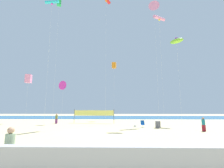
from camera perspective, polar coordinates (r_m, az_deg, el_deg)
name	(u,v)px	position (r m, az deg, el deg)	size (l,w,h in m)	color
ground_plane	(94,132)	(17.79, -6.60, -16.70)	(120.00, 120.00, 0.00)	#D1BC89
ocean_band	(108,117)	(47.87, -1.55, -11.86)	(120.00, 20.00, 0.01)	#28608C
boardwalk_ledge	(50,162)	(6.69, -21.41, -24.59)	(28.00, 0.44, 1.08)	#A8A8AD
mother_figure	(9,146)	(8.16, -33.02, -18.28)	(0.38, 0.38, 1.67)	#EA7260
toddler_figure	(18,157)	(8.00, -30.78, -21.79)	(0.20, 0.20, 0.88)	gold
beachgoer_teal_shirt	(203,124)	(20.44, 30.08, -12.28)	(0.35, 0.35, 1.52)	maroon
beachgoer_olive_shirt	(56,118)	(28.48, -19.38, -11.56)	(0.38, 0.38, 1.65)	#7A3872
folding_beach_chair	(143,124)	(22.29, 10.99, -13.82)	(0.52, 0.65, 0.89)	#1959B2
trash_barrel	(158,125)	(21.55, 16.21, -13.89)	(0.65, 0.65, 0.87)	#595960
volleyball_net	(94,114)	(27.97, -6.61, -10.53)	(7.07, 1.06, 2.40)	#4C4C51
beach_handbag	(135,126)	(22.41, 8.28, -14.71)	(0.34, 0.17, 0.27)	white
kite_pink_delta	(154,6)	(30.56, 14.90, 25.44)	(1.82, 0.80, 20.46)	silver
kite_green_box	(59,3)	(32.17, -18.53, 26.03)	(0.90, 0.90, 21.25)	silver
kite_lime_inflatable	(177,41)	(30.97, 22.24, 14.13)	(2.29, 2.31, 14.88)	silver
kite_cyan_tube	(52,3)	(26.05, -20.81, 25.75)	(1.90, 0.51, 17.29)	silver
kite_pink_box	(28,79)	(32.74, -27.89, 1.71)	(1.10, 1.10, 8.66)	silver
kite_magenta_delta	(63,85)	(28.26, -17.19, -0.49)	(1.57, 0.80, 7.15)	silver
kite_pink_tube	(159,18)	(32.36, 16.64, 21.72)	(2.45, 1.72, 19.06)	silver
kite_orange_box	(114,65)	(36.77, 0.74, 6.72)	(1.04, 1.04, 13.03)	silver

